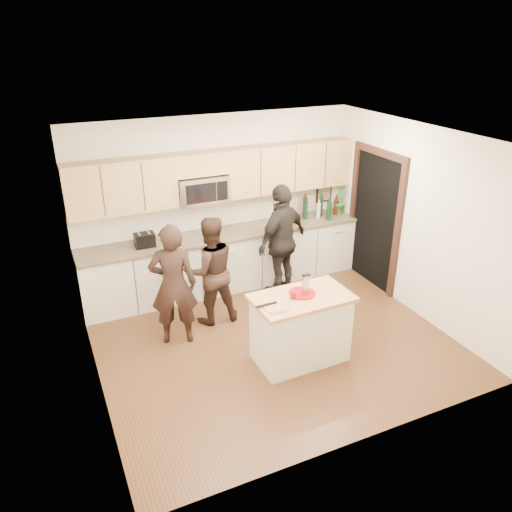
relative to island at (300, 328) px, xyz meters
name	(u,v)px	position (x,y,z in m)	size (l,w,h in m)	color
floor	(272,339)	(-0.13, 0.52, -0.45)	(4.50, 4.50, 0.00)	#57341D
room_shell	(274,219)	(-0.13, 0.52, 1.28)	(4.52, 4.02, 2.71)	beige
back_cabinetry	(226,260)	(-0.13, 2.21, 0.02)	(4.50, 0.66, 0.94)	beige
upper_cabinetry	(222,173)	(-0.10, 2.35, 1.39)	(4.50, 0.33, 0.75)	tan
microwave	(202,189)	(-0.44, 2.31, 1.20)	(0.76, 0.41, 0.40)	silver
doorway	(375,215)	(2.10, 1.42, 0.70)	(0.06, 1.25, 2.20)	black
framed_picture	(324,191)	(1.82, 2.50, 0.83)	(0.30, 0.03, 0.38)	black
dish_towel	(169,256)	(-1.08, 2.02, 0.35)	(0.34, 0.60, 0.48)	white
island	(300,328)	(0.00, 0.00, 0.00)	(1.21, 0.72, 0.90)	beige
red_plate	(302,293)	(0.03, 0.05, 0.45)	(0.33, 0.33, 0.02)	maroon
box_grater	(306,283)	(0.07, 0.04, 0.59)	(0.10, 0.05, 0.25)	silver
drink_glass	(293,295)	(-0.12, 0.00, 0.49)	(0.07, 0.07, 0.09)	maroon
cutting_board	(277,308)	(-0.40, -0.13, 0.45)	(0.27, 0.17, 0.02)	tan
tongs	(266,305)	(-0.49, -0.05, 0.47)	(0.26, 0.03, 0.02)	black
knife	(280,311)	(-0.41, -0.24, 0.47)	(0.19, 0.02, 0.01)	silver
toaster	(145,240)	(-1.39, 2.19, 0.59)	(0.28, 0.20, 0.21)	black
bottle_cluster	(319,207)	(1.55, 2.20, 0.67)	(0.65, 0.39, 0.40)	black
orchid	(339,201)	(1.97, 2.24, 0.71)	(0.25, 0.20, 0.45)	#327A30
woman_left	(173,285)	(-1.30, 1.04, 0.38)	(0.61, 0.40, 1.67)	black
woman_center	(210,271)	(-0.70, 1.34, 0.33)	(0.76, 0.59, 1.57)	black
woman_right	(282,241)	(0.58, 1.65, 0.44)	(1.04, 0.43, 1.78)	black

